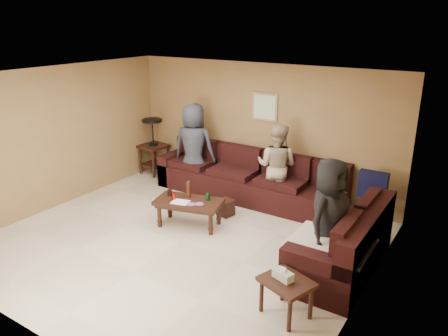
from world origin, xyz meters
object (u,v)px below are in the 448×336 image
at_px(coffee_table, 189,204).
at_px(end_table_left, 153,145).
at_px(person_middle, 277,166).
at_px(person_right, 328,218).
at_px(sectional_sofa, 273,201).
at_px(waste_bin, 226,208).
at_px(person_left, 194,147).
at_px(side_table_right, 286,285).

xyz_separation_m(coffee_table, end_table_left, (-2.20, 1.64, 0.25)).
xyz_separation_m(person_middle, person_right, (1.55, -1.61, 0.04)).
xyz_separation_m(sectional_sofa, coffee_table, (-1.03, -1.00, 0.06)).
bearing_deg(waste_bin, person_middle, 56.04).
bearing_deg(end_table_left, waste_bin, -21.39).
bearing_deg(person_left, person_middle, 167.85).
xyz_separation_m(coffee_table, waste_bin, (0.29, 0.66, -0.24)).
height_order(waste_bin, person_middle, person_middle).
relative_size(waste_bin, person_middle, 0.19).
distance_m(person_left, person_middle, 1.78).
height_order(person_middle, person_right, person_right).
height_order(waste_bin, person_left, person_left).
distance_m(sectional_sofa, person_right, 1.83).
distance_m(end_table_left, person_left, 1.31).
bearing_deg(person_middle, person_left, -3.32).
relative_size(sectional_sofa, end_table_left, 3.81).
height_order(sectional_sofa, end_table_left, end_table_left).
bearing_deg(side_table_right, sectional_sofa, 120.01).
bearing_deg(end_table_left, person_middle, -3.00).
distance_m(sectional_sofa, end_table_left, 3.32).
bearing_deg(coffee_table, waste_bin, 66.05).
height_order(sectional_sofa, person_middle, person_middle).
xyz_separation_m(sectional_sofa, end_table_left, (-3.24, 0.64, 0.31)).
height_order(side_table_right, person_left, person_left).
xyz_separation_m(coffee_table, person_left, (-0.93, 1.41, 0.48)).
bearing_deg(sectional_sofa, side_table_right, -59.99).
distance_m(coffee_table, side_table_right, 2.64).
xyz_separation_m(coffee_table, person_right, (2.39, -0.13, 0.42)).
relative_size(end_table_left, person_right, 0.75).
bearing_deg(end_table_left, coffee_table, -36.67).
height_order(coffee_table, person_middle, person_middle).
bearing_deg(side_table_right, person_middle, 118.63).
distance_m(sectional_sofa, person_left, 2.08).
relative_size(sectional_sofa, side_table_right, 6.86).
bearing_deg(end_table_left, person_right, -21.11).
distance_m(coffee_table, person_right, 2.43).
xyz_separation_m(sectional_sofa, person_middle, (-0.19, 0.48, 0.45)).
bearing_deg(sectional_sofa, person_right, -39.92).
bearing_deg(person_middle, end_table_left, -8.57).
bearing_deg(person_right, coffee_table, 95.46).
relative_size(sectional_sofa, coffee_table, 3.90).
height_order(end_table_left, person_middle, person_middle).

